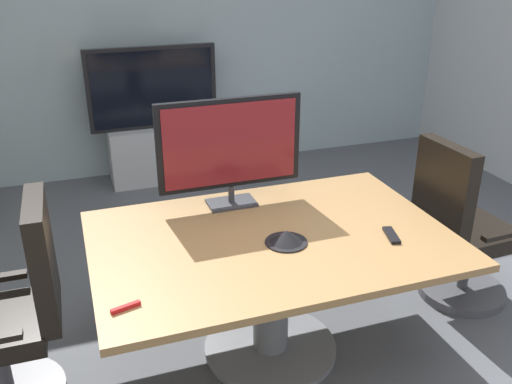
{
  "coord_description": "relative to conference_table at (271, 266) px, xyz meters",
  "views": [
    {
      "loc": [
        -1.05,
        -2.17,
        2.14
      ],
      "look_at": [
        -0.12,
        0.5,
        0.89
      ],
      "focal_mm": 39.18,
      "sensor_mm": 36.0,
      "label": 1
    }
  ],
  "objects": [
    {
      "name": "ground_plane",
      "position": [
        0.12,
        -0.25,
        -0.56
      ],
      "size": [
        7.71,
        7.71,
        0.0
      ],
      "primitive_type": "plane",
      "color": "#515459"
    },
    {
      "name": "wall_back_glass_partition",
      "position": [
        0.12,
        3.11,
        0.92
      ],
      "size": [
        6.04,
        0.1,
        2.95
      ],
      "primitive_type": "cube",
      "color": "#9EB2B7",
      "rests_on": "ground"
    },
    {
      "name": "conference_table",
      "position": [
        0.0,
        0.0,
        0.0
      ],
      "size": [
        1.87,
        1.26,
        0.74
      ],
      "color": "olive",
      "rests_on": "ground"
    },
    {
      "name": "office_chair_left",
      "position": [
        -1.3,
        0.06,
        -0.1
      ],
      "size": [
        0.6,
        0.57,
        1.09
      ],
      "rotation": [
        0.0,
        0.0,
        -1.58
      ],
      "color": "#4C4C51",
      "rests_on": "ground"
    },
    {
      "name": "office_chair_right",
      "position": [
        1.3,
        0.1,
        -0.1
      ],
      "size": [
        0.61,
        0.58,
        1.09
      ],
      "rotation": [
        0.0,
        0.0,
        1.62
      ],
      "color": "#4C4C51",
      "rests_on": "ground"
    },
    {
      "name": "tv_monitor",
      "position": [
        -0.08,
        0.46,
        0.54
      ],
      "size": [
        0.84,
        0.18,
        0.64
      ],
      "color": "#333338",
      "rests_on": "conference_table"
    },
    {
      "name": "wall_display_unit",
      "position": [
        -0.15,
        2.75,
        -0.12
      ],
      "size": [
        1.2,
        0.36,
        1.31
      ],
      "color": "#B7BABC",
      "rests_on": "ground"
    },
    {
      "name": "conference_phone",
      "position": [
        0.05,
        -0.09,
        0.21
      ],
      "size": [
        0.22,
        0.22,
        0.07
      ],
      "color": "black",
      "rests_on": "conference_table"
    },
    {
      "name": "remote_control",
      "position": [
        0.59,
        -0.21,
        0.19
      ],
      "size": [
        0.09,
        0.18,
        0.02
      ],
      "primitive_type": "cube",
      "rotation": [
        0.0,
        0.0,
        -0.26
      ],
      "color": "black",
      "rests_on": "conference_table"
    },
    {
      "name": "whiteboard_marker",
      "position": [
        -0.81,
        -0.4,
        0.19
      ],
      "size": [
        0.13,
        0.05,
        0.02
      ],
      "primitive_type": "cube",
      "rotation": [
        0.0,
        0.0,
        0.27
      ],
      "color": "red",
      "rests_on": "conference_table"
    }
  ]
}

